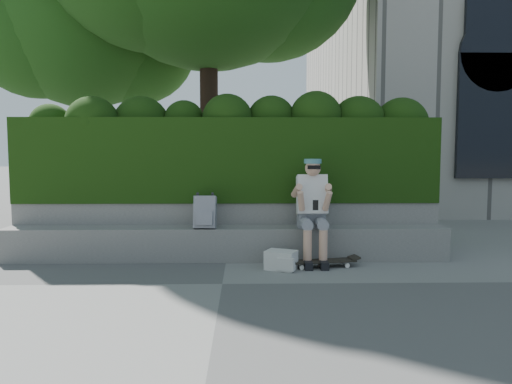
{
  "coord_description": "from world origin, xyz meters",
  "views": [
    {
      "loc": [
        0.26,
        -5.49,
        1.5
      ],
      "look_at": [
        0.4,
        1.0,
        0.95
      ],
      "focal_mm": 35.0,
      "sensor_mm": 36.0,
      "label": 1
    }
  ],
  "objects_px": {
    "person": "(312,206)",
    "backpack_plaid": "(205,212)",
    "skateboard": "(322,261)",
    "backpack_ground": "(281,260)"
  },
  "relations": [
    {
      "from": "person",
      "to": "backpack_plaid",
      "type": "height_order",
      "value": "person"
    },
    {
      "from": "skateboard",
      "to": "backpack_ground",
      "type": "height_order",
      "value": "backpack_ground"
    },
    {
      "from": "skateboard",
      "to": "backpack_plaid",
      "type": "xyz_separation_m",
      "value": [
        -1.52,
        0.38,
        0.59
      ]
    },
    {
      "from": "backpack_plaid",
      "to": "backpack_ground",
      "type": "height_order",
      "value": "backpack_plaid"
    },
    {
      "from": "skateboard",
      "to": "backpack_plaid",
      "type": "relative_size",
      "value": 2.05
    },
    {
      "from": "person",
      "to": "backpack_ground",
      "type": "bearing_deg",
      "value": -137.8
    },
    {
      "from": "person",
      "to": "backpack_plaid",
      "type": "xyz_separation_m",
      "value": [
        -1.43,
        0.08,
        -0.09
      ]
    },
    {
      "from": "backpack_plaid",
      "to": "backpack_ground",
      "type": "distance_m",
      "value": 1.23
    },
    {
      "from": "person",
      "to": "backpack_ground",
      "type": "height_order",
      "value": "person"
    },
    {
      "from": "backpack_plaid",
      "to": "backpack_ground",
      "type": "xyz_separation_m",
      "value": [
        0.99,
        -0.48,
        -0.55
      ]
    }
  ]
}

